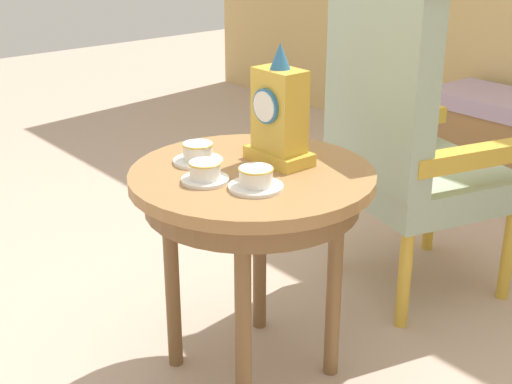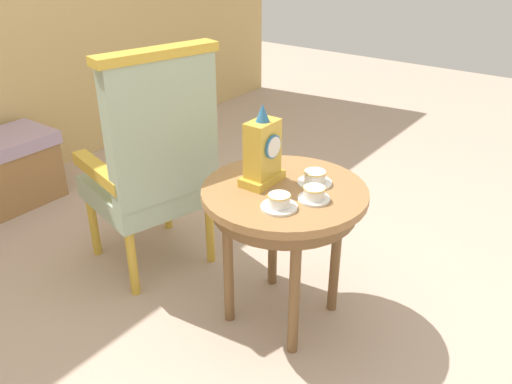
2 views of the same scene
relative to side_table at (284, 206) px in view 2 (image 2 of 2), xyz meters
name	(u,v)px [view 2 (image 2 of 2)]	position (x,y,z in m)	size (l,w,h in m)	color
ground_plane	(267,318)	(-0.07, 0.03, -0.56)	(10.00, 10.00, 0.00)	#BCA38E
side_table	(284,206)	(0.00, 0.00, 0.00)	(0.68, 0.68, 0.64)	#9E7042
teacup_left	(279,202)	(-0.15, -0.07, 0.10)	(0.14, 0.14, 0.06)	white
teacup_right	(314,194)	(-0.02, -0.15, 0.10)	(0.13, 0.13, 0.06)	white
teacup_center	(315,178)	(0.11, -0.08, 0.10)	(0.14, 0.14, 0.06)	white
mantel_clock	(263,152)	(-0.01, 0.10, 0.21)	(0.19, 0.11, 0.34)	gold
armchair	(154,162)	(-0.05, 0.71, 0.03)	(0.66, 0.65, 1.14)	#9EB299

